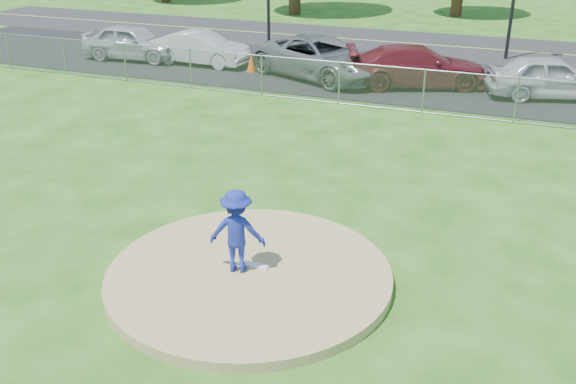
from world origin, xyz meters
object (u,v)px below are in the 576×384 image
(pitcher, at_px, (237,231))
(parked_car_darkred, at_px, (417,66))
(parked_car_silver, at_px, (133,42))
(parked_car_gray, at_px, (321,58))
(parked_car_pearl, at_px, (551,77))
(traffic_cone, at_px, (251,63))
(parked_car_white, at_px, (201,48))

(pitcher, xyz_separation_m, parked_car_darkred, (0.29, 15.51, -0.21))
(pitcher, xyz_separation_m, parked_car_silver, (-12.77, 15.50, -0.21))
(parked_car_silver, xyz_separation_m, parked_car_darkred, (13.06, 0.01, -0.00))
(pitcher, relative_size, parked_car_gray, 0.27)
(parked_car_pearl, bearing_deg, parked_car_silver, 73.37)
(parked_car_silver, distance_m, parked_car_pearl, 17.97)
(traffic_cone, xyz_separation_m, parked_car_gray, (3.09, 0.08, 0.44))
(parked_car_silver, distance_m, parked_car_white, 3.42)
(pitcher, relative_size, parked_car_darkred, 0.30)
(traffic_cone, bearing_deg, pitcher, -66.30)
(traffic_cone, relative_size, parked_car_gray, 0.13)
(parked_car_white, bearing_deg, parked_car_pearl, -88.67)
(traffic_cone, bearing_deg, parked_car_silver, 178.23)
(traffic_cone, bearing_deg, parked_car_white, 170.37)
(traffic_cone, height_order, parked_car_darkred, parked_car_darkred)
(traffic_cone, relative_size, parked_car_pearl, 0.17)
(parked_car_silver, relative_size, parked_car_pearl, 1.03)
(parked_car_gray, distance_m, parked_car_darkred, 3.92)
(pitcher, bearing_deg, parked_car_gray, -90.44)
(parked_car_silver, distance_m, parked_car_gray, 9.14)
(parked_car_silver, bearing_deg, parked_car_pearl, -93.51)
(parked_car_darkred, distance_m, parked_car_pearl, 4.91)
(parked_car_silver, relative_size, parked_car_white, 1.07)
(parked_car_white, xyz_separation_m, parked_car_pearl, (14.56, -0.13, 0.05))
(traffic_cone, distance_m, parked_car_silver, 6.07)
(pitcher, distance_m, parked_car_white, 18.33)
(traffic_cone, distance_m, parked_car_white, 2.70)
(parked_car_white, xyz_separation_m, parked_car_gray, (5.73, -0.37, 0.12))
(traffic_cone, distance_m, parked_car_darkred, 7.03)
(parked_car_darkred, bearing_deg, pitcher, 157.43)
(parked_car_silver, xyz_separation_m, parked_car_white, (3.41, 0.26, -0.08))
(parked_car_darkred, bearing_deg, parked_car_gray, 70.23)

